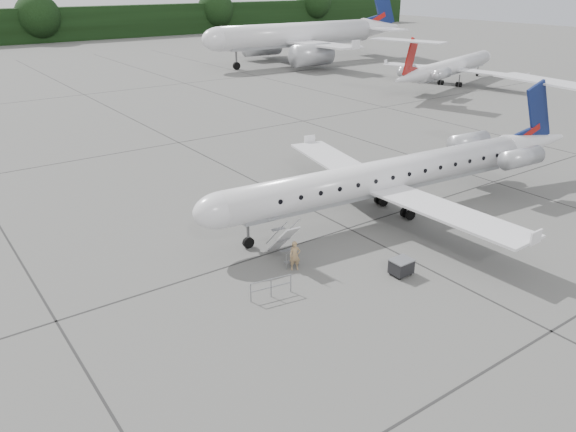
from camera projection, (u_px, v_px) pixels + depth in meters
ground at (428, 232)px, 35.27m from camera, size 320.00×320.00×0.00m
treeline at (1, 27)px, 130.85m from camera, size 260.00×4.00×8.00m
main_regional_jet at (385, 160)px, 36.39m from camera, size 31.69×24.15×7.65m
airstair at (283, 240)px, 31.39m from camera, size 1.07×2.48×2.40m
passenger at (295, 256)px, 30.45m from camera, size 0.72×0.63×1.67m
safety_railing at (271, 288)px, 27.96m from camera, size 2.18×0.43×1.00m
baggage_cart at (401, 267)px, 30.03m from camera, size 1.13×0.92×0.97m
bg_narrowbody at (297, 23)px, 100.63m from camera, size 41.16×30.24×14.46m
bg_regional_right at (455, 58)px, 81.89m from camera, size 34.43×28.83×7.77m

